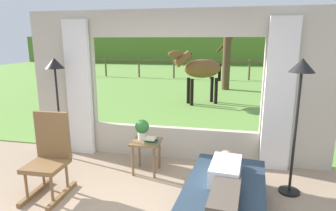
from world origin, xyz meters
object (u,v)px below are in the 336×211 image
recliner_sofa (224,201)px  side_table (146,147)px  pasture_tree (227,55)px  horse (200,69)px  potted_plant (142,128)px  floor_lamp_right (300,86)px  reclining_person (225,179)px  rocking_chair (50,155)px  floor_lamp_left (56,78)px  book_stack (151,140)px

recliner_sofa → side_table: 1.58m
side_table → pasture_tree: 8.26m
horse → potted_plant: bearing=147.0°
floor_lamp_right → side_table: bearing=174.5°
reclining_person → potted_plant: bearing=145.7°
reclining_person → rocking_chair: 2.33m
rocking_chair → floor_lamp_right: bearing=10.3°
potted_plant → reclining_person: bearing=-39.8°
potted_plant → horse: 5.07m
rocking_chair → horse: 6.16m
floor_lamp_left → horse: (2.01, 4.80, -0.27)m
floor_lamp_right → pasture_tree: pasture_tree is taller
book_stack → floor_lamp_right: size_ratio=0.11×
recliner_sofa → potted_plant: potted_plant is taller
side_table → book_stack: book_stack is taller
side_table → book_stack: bearing=-31.0°
recliner_sofa → floor_lamp_left: 3.38m
reclining_person → horse: (-0.89, 6.12, 0.63)m
rocking_chair → floor_lamp_left: floor_lamp_left is taller
book_stack → horse: size_ratio=0.11×
rocking_chair → horse: horse is taller
floor_lamp_left → horse: floor_lamp_left is taller
recliner_sofa → reclining_person: (-0.00, -0.05, 0.30)m
potted_plant → recliner_sofa: bearing=-38.5°
book_stack → pasture_tree: size_ratio=0.06×
side_table → floor_lamp_right: (2.10, -0.20, 1.06)m
rocking_chair → side_table: 1.40m
potted_plant → pasture_tree: bearing=81.4°
recliner_sofa → horse: (-0.89, 6.07, 0.94)m
potted_plant → horse: (0.42, 5.03, 0.45)m
recliner_sofa → book_stack: 1.50m
reclining_person → pasture_tree: bearing=96.0°
potted_plant → floor_lamp_left: 1.76m
reclining_person → rocking_chair: size_ratio=1.28×
recliner_sofa → book_stack: (-1.13, 0.92, 0.34)m
potted_plant → pasture_tree: 8.19m
recliner_sofa → rocking_chair: rocking_chair is taller
horse → reclining_person: bearing=160.0°
reclining_person → horse: horse is taller
reclining_person → floor_lamp_left: (-2.89, 1.32, 0.90)m
floor_lamp_left → floor_lamp_right: (3.77, -0.49, 0.06)m
side_table → recliner_sofa: bearing=-38.6°
side_table → floor_lamp_left: floor_lamp_left is taller
side_table → floor_lamp_left: size_ratio=0.29×
book_stack → rocking_chair: bearing=-145.7°
side_table → pasture_tree: (1.14, 8.12, 1.05)m
floor_lamp_right → horse: size_ratio=1.05×
side_table → floor_lamp_right: 2.36m
horse → pasture_tree: pasture_tree is taller
rocking_chair → potted_plant: (1.02, 0.93, 0.16)m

